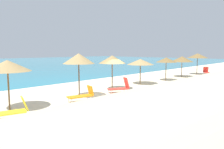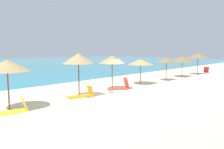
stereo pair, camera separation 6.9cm
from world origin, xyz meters
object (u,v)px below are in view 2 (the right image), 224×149
Objects in this scene: lounge_chair_4 at (121,87)px; beach_umbrella_2 at (7,66)px; lounge_chair_2 at (14,110)px; beach_umbrella_8 at (198,56)px; beach_umbrella_3 at (78,59)px; lounge_chair_0 at (207,72)px; lounge_chair_1 at (82,95)px; beach_umbrella_4 at (112,59)px; beach_umbrella_7 at (182,59)px; beach_umbrella_5 at (141,62)px; beach_umbrella_6 at (166,60)px.

beach_umbrella_2 is at bearing 107.85° from lounge_chair_4.
beach_umbrella_8 is at bearing -71.59° from lounge_chair_2.
beach_umbrella_3 is (4.42, -0.31, 0.27)m from beach_umbrella_2.
lounge_chair_0 reaches higher than lounge_chair_1.
lounge_chair_1 is 0.99× the size of lounge_chair_4.
beach_umbrella_3 is at bearing -173.91° from beach_umbrella_4.
lounge_chair_0 is (24.24, -1.67, -1.91)m from beach_umbrella_2.
beach_umbrella_4 is at bearing 178.57° from beach_umbrella_7.
beach_umbrella_4 is 1.05× the size of beach_umbrella_7.
beach_umbrella_4 is 8.88m from lounge_chair_2.
beach_umbrella_8 is at bearing -27.55° from lounge_chair_0.
beach_umbrella_4 is at bearing -57.99° from lounge_chair_1.
lounge_chair_2 is at bearing -176.00° from beach_umbrella_7.
lounge_chair_1 is (-8.04, -1.42, -1.72)m from beach_umbrella_5.
beach_umbrella_3 reaches higher than beach_umbrella_4.
lounge_chair_0 is at bearing -6.20° from beach_umbrella_4.
beach_umbrella_7 is 4.12m from beach_umbrella_8.
lounge_chair_2 is (-24.63, 0.03, -0.06)m from lounge_chair_0.
beach_umbrella_5 is 8.34m from lounge_chair_1.
beach_umbrella_8 is (16.07, -0.55, 0.05)m from beach_umbrella_4.
beach_umbrella_6 is 16.36m from lounge_chair_2.
beach_umbrella_3 is at bearing 101.53° from lounge_chair_4.
beach_umbrella_7 is 1.55× the size of lounge_chair_4.
beach_umbrella_8 reaches higher than lounge_chair_2.
beach_umbrella_3 is at bearing -13.24° from lounge_chair_1.
beach_umbrella_4 reaches higher than lounge_chair_1.
beach_umbrella_4 reaches higher than beach_umbrella_7.
beach_umbrella_7 is at bearing 0.33° from beach_umbrella_3.
lounge_chair_1 is at bearing -18.51° from beach_umbrella_2.
beach_umbrella_4 is at bearing -62.81° from lounge_chair_2.
lounge_chair_4 is (-4.29, -1.29, -1.70)m from beach_umbrella_5.
lounge_chair_2 is (-20.43, -1.43, -1.77)m from beach_umbrella_7.
beach_umbrella_4 is at bearing 6.09° from beach_umbrella_3.
beach_umbrella_7 is 1.86× the size of lounge_chair_0.
beach_umbrella_6 reaches higher than lounge_chair_4.
beach_umbrella_8 is at bearing -1.10° from beach_umbrella_2.
lounge_chair_1 is 4.33m from lounge_chair_2.
beach_umbrella_2 is at bearing -179.41° from beach_umbrella_4.
beach_umbrella_2 is at bearing -179.49° from beach_umbrella_5.
beach_umbrella_4 is at bearing 51.63° from lounge_chair_0.
beach_umbrella_8 reaches higher than lounge_chair_1.
beach_umbrella_3 reaches higher than lounge_chair_4.
beach_umbrella_3 is 1.21× the size of beach_umbrella_6.
beach_umbrella_3 is 5.48m from lounge_chair_2.
beach_umbrella_2 reaches higher than lounge_chair_2.
lounge_chair_4 reaches higher than lounge_chair_0.
beach_umbrella_8 is 1.76× the size of lounge_chair_2.
beach_umbrella_8 is 24.65m from lounge_chair_2.
lounge_chair_0 is 0.89× the size of lounge_chair_2.
beach_umbrella_3 is 19.98m from lounge_chair_0.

